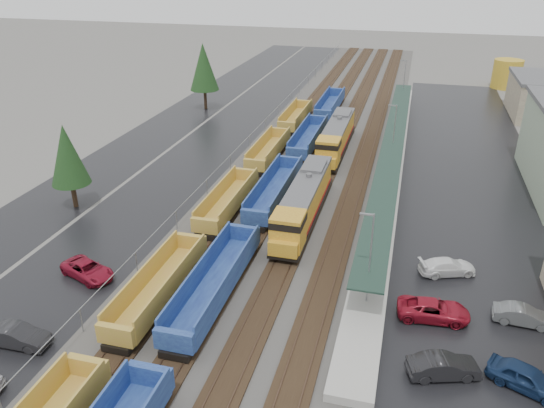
{
  "coord_description": "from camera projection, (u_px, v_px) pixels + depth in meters",
  "views": [
    {
      "loc": [
        11.13,
        -13.48,
        24.33
      ],
      "look_at": [
        -1.01,
        31.91,
        2.0
      ],
      "focal_mm": 35.0,
      "sensor_mm": 36.0,
      "label": 1
    }
  ],
  "objects": [
    {
      "name": "parked_car_east_d",
      "position": [
        527.0,
        378.0,
        32.4
      ],
      "size": [
        3.64,
        5.0,
        1.58
      ],
      "primitive_type": "imported",
      "rotation": [
        0.0,
        0.0,
        1.14
      ],
      "color": "#13274A",
      "rests_on": "ground"
    },
    {
      "name": "parked_car_west_c",
      "position": [
        88.0,
        270.0,
        43.64
      ],
      "size": [
        3.87,
        5.42,
        1.37
      ],
      "primitive_type": "imported",
      "rotation": [
        0.0,
        0.0,
        1.21
      ],
      "color": "maroon",
      "rests_on": "ground"
    },
    {
      "name": "well_string_yellow",
      "position": [
        199.0,
        238.0,
        47.57
      ],
      "size": [
        2.7,
        93.35,
        2.39
      ],
      "color": "#AF9930",
      "rests_on": "ground"
    },
    {
      "name": "chainlink_fence",
      "position": [
        263.0,
        125.0,
        77.32
      ],
      "size": [
        0.08,
        160.04,
        2.02
      ],
      "color": "gray",
      "rests_on": "ground"
    },
    {
      "name": "well_string_blue",
      "position": [
        250.0,
        229.0,
        48.93
      ],
      "size": [
        2.82,
        107.1,
        2.5
      ],
      "color": "navy",
      "rests_on": "ground"
    },
    {
      "name": "locomotive_trail",
      "position": [
        336.0,
        137.0,
        70.09
      ],
      "size": [
        2.79,
        18.37,
        4.16
      ],
      "color": "black",
      "rests_on": "ground"
    },
    {
      "name": "parked_car_east_b",
      "position": [
        433.0,
        310.0,
        38.68
      ],
      "size": [
        2.8,
        5.39,
        1.45
      ],
      "primitive_type": "imported",
      "rotation": [
        0.0,
        0.0,
        1.65
      ],
      "color": "maroon",
      "rests_on": "ground"
    },
    {
      "name": "parked_car_west_b",
      "position": [
        17.0,
        336.0,
        36.02
      ],
      "size": [
        1.74,
        4.59,
        1.49
      ],
      "primitive_type": "imported",
      "rotation": [
        0.0,
        0.0,
        1.6
      ],
      "color": "black",
      "rests_on": "ground"
    },
    {
      "name": "tree_west_far",
      "position": [
        204.0,
        67.0,
        88.19
      ],
      "size": [
        4.84,
        4.84,
        11.0
      ],
      "color": "#332316",
      "rests_on": "ground"
    },
    {
      "name": "station_platform",
      "position": [
        391.0,
        162.0,
        65.91
      ],
      "size": [
        3.0,
        80.0,
        8.0
      ],
      "color": "#9E9B93",
      "rests_on": "ground"
    },
    {
      "name": "ballast_strip",
      "position": [
        328.0,
        137.0,
        77.14
      ],
      "size": [
        20.0,
        160.0,
        0.08
      ],
      "primitive_type": "cube",
      "color": "#302D2B",
      "rests_on": "ground"
    },
    {
      "name": "trackbed",
      "position": [
        328.0,
        136.0,
        77.09
      ],
      "size": [
        14.6,
        160.0,
        0.22
      ],
      "color": "black",
      "rests_on": "ground"
    },
    {
      "name": "west_parking_lot",
      "position": [
        231.0,
        129.0,
        80.65
      ],
      "size": [
        10.0,
        160.0,
        0.02
      ],
      "primitive_type": "cube",
      "color": "black",
      "rests_on": "ground"
    },
    {
      "name": "west_road",
      "position": [
        171.0,
        124.0,
        82.99
      ],
      "size": [
        9.0,
        160.0,
        0.02
      ],
      "primitive_type": "cube",
      "color": "black",
      "rests_on": "ground"
    },
    {
      "name": "tree_west_near",
      "position": [
        67.0,
        155.0,
        53.62
      ],
      "size": [
        3.96,
        3.96,
        9.0
      ],
      "color": "#332316",
      "rests_on": "ground"
    },
    {
      "name": "storage_tank",
      "position": [
        507.0,
        74.0,
        104.15
      ],
      "size": [
        5.52,
        5.52,
        5.52
      ],
      "primitive_type": "cylinder",
      "color": "gold",
      "rests_on": "ground"
    },
    {
      "name": "parked_car_east_e",
      "position": [
        523.0,
        316.0,
        38.13
      ],
      "size": [
        1.69,
        4.26,
        1.38
      ],
      "primitive_type": "imported",
      "rotation": [
        0.0,
        0.0,
        1.51
      ],
      "color": "#535658",
      "rests_on": "ground"
    },
    {
      "name": "east_commuter_lot",
      "position": [
        470.0,
        175.0,
        63.99
      ],
      "size": [
        16.0,
        100.0,
        0.02
      ],
      "primitive_type": "cube",
      "color": "black",
      "rests_on": "ground"
    },
    {
      "name": "locomotive_lead",
      "position": [
        303.0,
        203.0,
        51.77
      ],
      "size": [
        2.79,
        18.37,
        4.16
      ],
      "color": "black",
      "rests_on": "ground"
    },
    {
      "name": "distant_hills",
      "position": [
        513.0,
        25.0,
        198.17
      ],
      "size": [
        301.0,
        140.0,
        25.2
      ],
      "color": "#4D5E49",
      "rests_on": "ground"
    },
    {
      "name": "parked_car_east_c",
      "position": [
        447.0,
        267.0,
        44.09
      ],
      "size": [
        3.5,
        5.1,
        1.37
      ],
      "primitive_type": "imported",
      "rotation": [
        0.0,
        0.0,
        1.94
      ],
      "color": "white",
      "rests_on": "ground"
    },
    {
      "name": "parked_car_east_a",
      "position": [
        444.0,
        367.0,
        33.35
      ],
      "size": [
        2.93,
        4.82,
        1.5
      ],
      "primitive_type": "imported",
      "rotation": [
        0.0,
        0.0,
        1.89
      ],
      "color": "black",
      "rests_on": "ground"
    }
  ]
}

